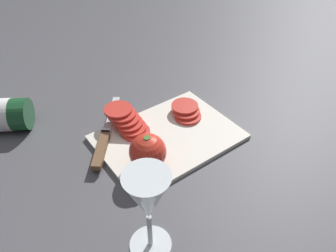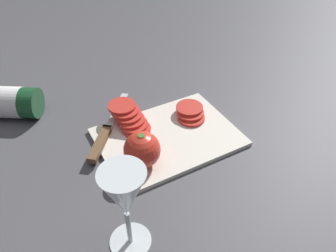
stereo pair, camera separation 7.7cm
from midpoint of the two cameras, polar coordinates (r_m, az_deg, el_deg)
name	(u,v)px [view 2 (the right image)]	position (r m, az deg, el deg)	size (l,w,h in m)	color
ground_plane	(153,150)	(0.77, 0.28, -4.26)	(3.00, 3.00, 0.00)	#4C4C51
cutting_board	(168,137)	(0.79, 2.78, -2.07)	(0.33, 0.24, 0.01)	silver
wine_glass	(125,198)	(0.52, -3.26, -12.56)	(0.08, 0.08, 0.18)	silver
whole_tomato	(142,150)	(0.70, -1.38, -4.29)	(0.08, 0.08, 0.08)	red
knife	(103,137)	(0.78, -8.49, -2.05)	(0.19, 0.23, 0.01)	silver
tomato_slice_stack_near	(190,113)	(0.85, 6.51, 2.20)	(0.08, 0.09, 0.02)	red
tomato_slice_stack_far	(129,117)	(0.81, -4.07, 1.39)	(0.08, 0.13, 0.04)	red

